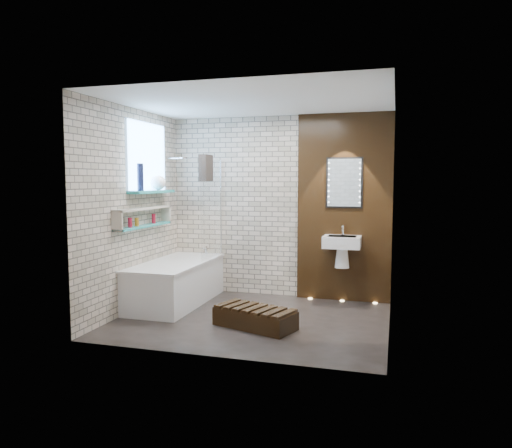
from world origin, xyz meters
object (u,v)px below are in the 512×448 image
(washbasin, at_px, (342,246))
(walnut_step, at_px, (255,318))
(bathtub, at_px, (176,282))
(led_mirror, at_px, (344,183))
(bath_screen, at_px, (212,209))

(washbasin, distance_m, walnut_step, 1.75)
(bathtub, height_order, walnut_step, bathtub)
(led_mirror, bearing_deg, washbasin, -90.00)
(bathtub, height_order, washbasin, washbasin)
(walnut_step, bearing_deg, led_mirror, 61.50)
(washbasin, bearing_deg, bathtub, -163.99)
(washbasin, relative_size, led_mirror, 0.83)
(bath_screen, xyz_separation_m, led_mirror, (1.82, 0.34, 0.37))
(bathtub, xyz_separation_m, bath_screen, (0.35, 0.44, 0.99))
(bath_screen, distance_m, led_mirror, 1.89)
(bath_screen, height_order, led_mirror, led_mirror)
(bathtub, distance_m, bath_screen, 1.14)
(led_mirror, xyz_separation_m, walnut_step, (-0.83, -1.53, -1.55))
(bath_screen, bearing_deg, walnut_step, -50.30)
(bath_screen, relative_size, walnut_step, 1.51)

